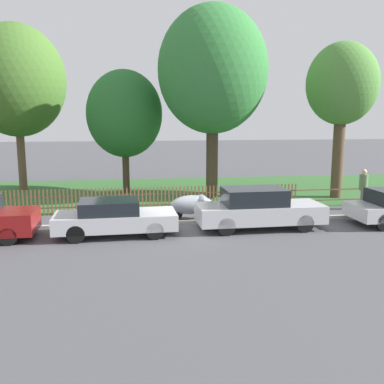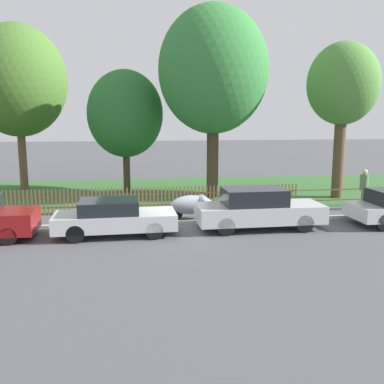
{
  "view_description": "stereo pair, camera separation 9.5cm",
  "coord_description": "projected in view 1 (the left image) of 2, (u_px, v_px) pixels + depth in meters",
  "views": [
    {
      "loc": [
        -0.9,
        -15.68,
        4.0
      ],
      "look_at": [
        1.51,
        0.81,
        1.1
      ],
      "focal_mm": 40.0,
      "sensor_mm": 36.0,
      "label": 1
    },
    {
      "loc": [
        -0.81,
        -15.69,
        4.0
      ],
      "look_at": [
        1.51,
        0.81,
        1.1
      ],
      "focal_mm": 40.0,
      "sensor_mm": 36.0,
      "label": 2
    }
  ],
  "objects": [
    {
      "name": "covered_motorcycle",
      "position": [
        193.0,
        204.0,
        16.95
      ],
      "size": [
        1.85,
        0.93,
        0.98
      ],
      "rotation": [
        0.0,
        0.0,
        0.08
      ],
      "color": "black",
      "rests_on": "ground"
    },
    {
      "name": "grass_strip",
      "position": [
        147.0,
        192.0,
        23.29
      ],
      "size": [
        40.64,
        10.13,
        0.01
      ],
      "primitive_type": "cube",
      "color": "#33602D",
      "rests_on": "ground"
    },
    {
      "name": "ground_plane",
      "position": [
        156.0,
        225.0,
        16.1
      ],
      "size": [
        120.0,
        120.0,
        0.0
      ],
      "primitive_type": "plane",
      "color": "#4C4C51"
    },
    {
      "name": "parked_car_navy_estate",
      "position": [
        114.0,
        217.0,
        14.62
      ],
      "size": [
        4.16,
        1.75,
        1.25
      ],
      "rotation": [
        0.0,
        0.0,
        0.02
      ],
      "color": "#BCBCC1",
      "rests_on": "ground"
    },
    {
      "name": "tree_mid_park",
      "position": [
        213.0,
        71.0,
        20.58
      ],
      "size": [
        5.31,
        5.31,
        9.33
      ],
      "color": "#473828",
      "rests_on": "ground"
    },
    {
      "name": "tree_behind_motorcycle",
      "position": [
        125.0,
        114.0,
        22.52
      ],
      "size": [
        3.98,
        3.98,
        6.49
      ],
      "color": "#473828",
      "rests_on": "ground"
    },
    {
      "name": "park_fence",
      "position": [
        152.0,
        200.0,
        18.27
      ],
      "size": [
        40.64,
        0.05,
        1.09
      ],
      "color": "brown",
      "rests_on": "ground"
    },
    {
      "name": "tree_far_left",
      "position": [
        342.0,
        86.0,
        20.84
      ],
      "size": [
        3.47,
        3.47,
        7.64
      ],
      "color": "brown",
      "rests_on": "ground"
    },
    {
      "name": "tree_nearest_kerb",
      "position": [
        16.0,
        81.0,
        22.93
      ],
      "size": [
        5.21,
        5.21,
        8.96
      ],
      "color": "brown",
      "rests_on": "ground"
    },
    {
      "name": "parked_car_red_compact",
      "position": [
        258.0,
        208.0,
        15.51
      ],
      "size": [
        4.59,
        1.74,
        1.5
      ],
      "rotation": [
        0.0,
        0.0,
        0.01
      ],
      "color": "#BCBCC1",
      "rests_on": "ground"
    },
    {
      "name": "kerb_stone",
      "position": [
        155.0,
        223.0,
        16.18
      ],
      "size": [
        40.64,
        0.2,
        0.12
      ],
      "primitive_type": "cube",
      "color": "#B2ADA3",
      "rests_on": "ground"
    },
    {
      "name": "pedestrian_near_fence",
      "position": [
        363.0,
        187.0,
        18.73
      ],
      "size": [
        0.49,
        0.49,
        1.79
      ],
      "rotation": [
        0.0,
        0.0,
        1.1
      ],
      "color": "slate",
      "rests_on": "ground"
    }
  ]
}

